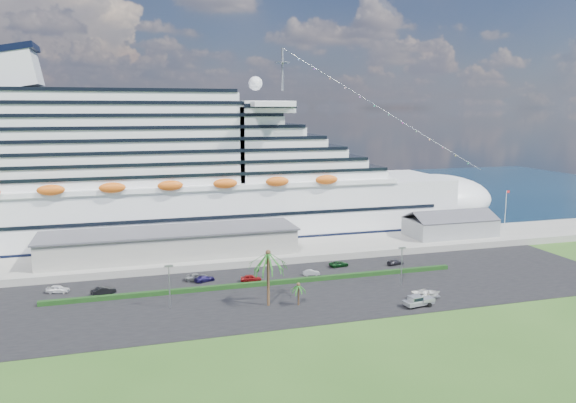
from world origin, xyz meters
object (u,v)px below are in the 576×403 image
object	(u,v)px
pickup_truck	(418,301)
boat_trailer	(426,293)
cruise_ship	(175,182)
parked_car_3	(205,279)

from	to	relation	value
pickup_truck	boat_trailer	world-z (taller)	pickup_truck
cruise_ship	parked_car_3	size ratio (longest dim) A/B	41.95
boat_trailer	parked_car_3	bearing A→B (deg)	149.60
cruise_ship	pickup_truck	distance (m)	80.17
parked_car_3	pickup_truck	distance (m)	45.32
cruise_ship	boat_trailer	world-z (taller)	cruise_ship
parked_car_3	boat_trailer	distance (m)	46.50
boat_trailer	pickup_truck	bearing A→B (deg)	-137.17
cruise_ship	parked_car_3	xyz separation A→B (m)	(2.04, -41.70, -15.91)
cruise_ship	pickup_truck	bearing A→B (deg)	-60.71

